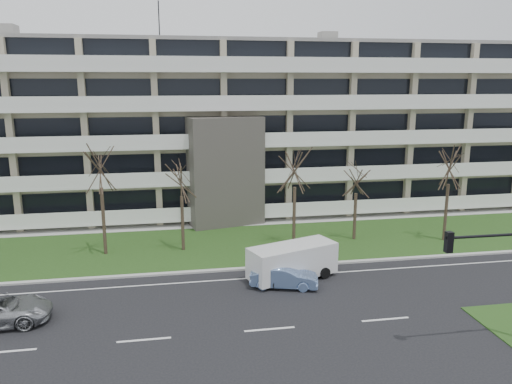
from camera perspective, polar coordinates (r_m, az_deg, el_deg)
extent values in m
plane|color=black|center=(25.24, 1.56, -15.41)|extent=(160.00, 160.00, 0.00)
cube|color=#234316|center=(37.05, -2.43, -6.00)|extent=(90.00, 10.00, 0.06)
cube|color=#B2B2AD|center=(32.38, -1.26, -8.74)|extent=(90.00, 0.35, 0.12)
cube|color=#B2B2AD|center=(42.26, -3.40, -3.63)|extent=(90.00, 2.00, 0.08)
cube|color=white|center=(31.03, -0.84, -9.83)|extent=(90.00, 0.12, 0.01)
cube|color=#B3A88B|center=(47.73, -4.48, 7.35)|extent=(60.00, 12.00, 15.00)
cube|color=gray|center=(47.65, -4.65, 16.55)|extent=(60.50, 12.50, 0.30)
cube|color=#4C4742|center=(41.23, -3.48, 2.33)|extent=(6.39, 3.69, 9.00)
cube|color=black|center=(41.56, -3.41, -1.12)|extent=(4.92, 1.19, 3.50)
cube|color=gray|center=(49.39, -26.85, 16.02)|extent=(2.00, 2.00, 1.20)
cylinder|color=black|center=(47.60, -11.02, 18.61)|extent=(0.10, 0.10, 3.50)
cube|color=black|center=(42.68, -3.59, -0.61)|extent=(58.00, 0.10, 1.80)
cube|color=white|center=(42.39, -3.46, -2.80)|extent=(58.00, 1.40, 0.22)
cube|color=white|center=(41.61, -3.37, -2.23)|extent=(58.00, 0.08, 1.00)
cube|color=black|center=(42.09, -3.64, 3.36)|extent=(58.00, 0.10, 1.80)
cube|color=white|center=(41.70, -3.51, 1.18)|extent=(58.00, 1.40, 0.22)
cube|color=white|center=(40.95, -3.42, 1.83)|extent=(58.00, 0.08, 1.00)
cube|color=black|center=(41.71, -3.70, 7.43)|extent=(58.00, 0.10, 1.80)
cube|color=white|center=(41.21, -3.57, 5.27)|extent=(58.00, 1.40, 0.22)
cube|color=white|center=(40.49, -3.48, 6.00)|extent=(58.00, 0.08, 1.00)
cube|color=black|center=(41.55, -3.76, 11.56)|extent=(58.00, 0.10, 1.80)
cube|color=white|center=(40.93, -3.63, 9.44)|extent=(58.00, 1.40, 0.22)
cube|color=white|center=(40.26, -3.54, 10.24)|extent=(58.00, 0.08, 1.00)
cube|color=black|center=(41.60, -3.82, 15.69)|extent=(58.00, 0.10, 1.80)
cube|color=white|center=(40.87, -3.69, 13.64)|extent=(58.00, 1.40, 0.22)
cube|color=white|center=(40.24, -3.59, 14.52)|extent=(58.00, 0.08, 1.00)
imported|color=#7B9DD6|center=(29.61, 3.22, -9.64)|extent=(4.18, 2.41, 1.30)
cube|color=white|center=(30.72, 4.19, -7.80)|extent=(5.80, 3.73, 1.91)
cube|color=black|center=(30.53, 4.20, -6.82)|extent=(5.37, 3.45, 0.71)
cube|color=white|center=(32.19, 8.02, -7.20)|extent=(0.98, 1.92, 1.21)
cylinder|color=black|center=(29.36, 2.44, -10.46)|extent=(0.75, 0.47, 0.71)
cylinder|color=black|center=(30.96, 0.44, -9.19)|extent=(0.75, 0.47, 0.71)
cylinder|color=black|center=(31.18, 7.86, -9.15)|extent=(0.75, 0.47, 0.71)
cylinder|color=black|center=(32.69, 5.70, -8.05)|extent=(0.75, 0.47, 0.71)
cylinder|color=black|center=(24.06, 25.72, -4.49)|extent=(4.75, 0.15, 0.13)
cube|color=black|center=(22.93, 21.17, -5.36)|extent=(0.29, 0.29, 0.91)
sphere|color=red|center=(22.85, 21.23, -4.66)|extent=(0.18, 0.18, 0.18)
sphere|color=orange|center=(22.93, 21.17, -5.36)|extent=(0.18, 0.18, 0.18)
sphere|color=green|center=(23.02, 21.11, -6.05)|extent=(0.18, 0.18, 0.18)
cylinder|color=#382B21|center=(35.90, -17.02, -3.25)|extent=(0.24, 0.24, 4.77)
cylinder|color=#382B21|center=(35.64, -8.39, -3.60)|extent=(0.24, 0.24, 3.96)
cylinder|color=#382B21|center=(36.64, 4.38, -2.75)|extent=(0.24, 0.24, 4.33)
cylinder|color=#382B21|center=(38.42, 11.23, -2.78)|extent=(0.24, 0.24, 3.62)
cylinder|color=#382B21|center=(39.99, 20.87, -2.22)|extent=(0.24, 0.24, 4.37)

